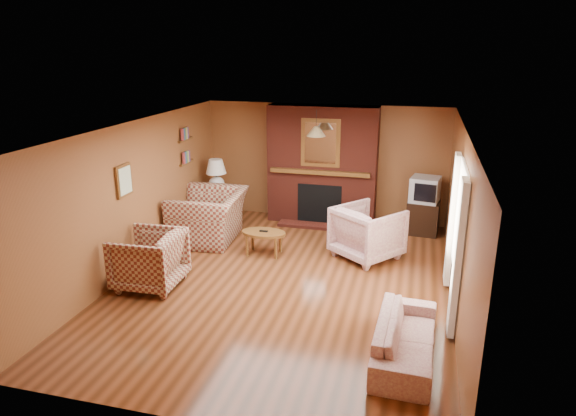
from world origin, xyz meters
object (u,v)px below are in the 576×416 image
(plaid_loveseat, at_px, (209,216))
(floral_armchair, at_px, (368,232))
(plaid_armchair, at_px, (149,260))
(tv_stand, at_px, (423,217))
(table_lamp, at_px, (216,174))
(fireplace, at_px, (322,166))
(crt_tv, at_px, (425,189))
(side_table, at_px, (218,207))
(coffee_table, at_px, (264,235))
(floral_sofa, at_px, (405,338))

(plaid_loveseat, relative_size, floral_armchair, 1.41)
(plaid_armchair, bearing_deg, tv_stand, 128.83)
(table_lamp, bearing_deg, plaid_loveseat, -76.32)
(fireplace, distance_m, tv_stand, 2.23)
(crt_tv, bearing_deg, plaid_armchair, -139.28)
(side_table, distance_m, table_lamp, 0.70)
(plaid_loveseat, distance_m, tv_stand, 4.14)
(plaid_armchair, xyz_separation_m, crt_tv, (4.00, 3.44, 0.45))
(floral_armchair, xyz_separation_m, tv_stand, (0.92, 1.49, -0.13))
(coffee_table, relative_size, side_table, 1.23)
(fireplace, height_order, floral_sofa, fireplace)
(table_lamp, xyz_separation_m, tv_stand, (4.15, 0.35, -0.69))
(tv_stand, bearing_deg, floral_sofa, -87.11)
(plaid_loveseat, xyz_separation_m, crt_tv, (3.90, 1.37, 0.43))
(table_lamp, distance_m, tv_stand, 4.22)
(floral_sofa, distance_m, coffee_table, 3.61)
(tv_stand, distance_m, crt_tv, 0.56)
(plaid_loveseat, height_order, floral_sofa, plaid_loveseat)
(side_table, bearing_deg, floral_sofa, -45.22)
(table_lamp, bearing_deg, coffee_table, -45.05)
(plaid_loveseat, relative_size, floral_sofa, 0.84)
(plaid_armchair, height_order, floral_armchair, floral_armchair)
(plaid_loveseat, distance_m, floral_armchair, 2.99)
(plaid_loveseat, xyz_separation_m, floral_armchair, (2.98, -0.12, -0.00))
(fireplace, xyz_separation_m, tv_stand, (2.05, -0.18, -0.86))
(floral_armchair, bearing_deg, side_table, 18.57)
(plaid_loveseat, xyz_separation_m, floral_sofa, (3.75, -3.00, -0.22))
(floral_armchair, bearing_deg, coffee_table, 48.24)
(plaid_armchair, bearing_deg, coffee_table, 139.36)
(fireplace, bearing_deg, floral_sofa, -67.40)
(floral_sofa, xyz_separation_m, tv_stand, (0.15, 4.38, 0.08))
(plaid_loveseat, relative_size, coffee_table, 1.83)
(crt_tv, bearing_deg, coffee_table, -146.10)
(floral_sofa, height_order, side_table, side_table)
(table_lamp, bearing_deg, floral_armchair, -19.50)
(table_lamp, distance_m, crt_tv, 4.17)
(side_table, bearing_deg, crt_tv, 4.74)
(floral_armchair, bearing_deg, floral_sofa, 142.94)
(tv_stand, relative_size, crt_tv, 1.07)
(plaid_armchair, relative_size, side_table, 1.51)
(plaid_loveseat, height_order, coffee_table, plaid_loveseat)
(plaid_loveseat, height_order, floral_armchair, plaid_loveseat)
(plaid_armchair, bearing_deg, side_table, -179.17)
(floral_sofa, height_order, tv_stand, tv_stand)
(coffee_table, bearing_deg, floral_sofa, -45.31)
(coffee_table, height_order, crt_tv, crt_tv)
(floral_sofa, relative_size, side_table, 2.66)
(tv_stand, bearing_deg, floral_armchair, -116.65)
(plaid_loveseat, relative_size, crt_tv, 2.36)
(floral_sofa, xyz_separation_m, crt_tv, (0.15, 4.37, 0.64))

